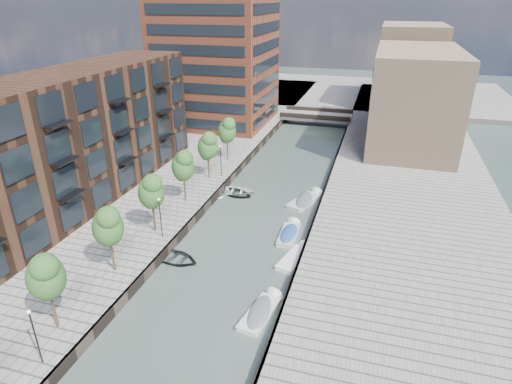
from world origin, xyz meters
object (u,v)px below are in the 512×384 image
at_px(tree_5, 207,145).
at_px(motorboat_3, 290,233).
at_px(tree_3, 151,190).
at_px(tree_4, 183,165).
at_px(car, 371,128).
at_px(sloop_1, 175,260).
at_px(sloop_3, 234,193).
at_px(motorboat_4, 306,200).
at_px(tree_2, 108,225).
at_px(motorboat_1, 262,311).
at_px(tree_6, 227,130).
at_px(sloop_4, 235,195).
at_px(motorboat_2, 297,257).
at_px(tree_1, 45,275).
at_px(bridge, 317,116).

bearing_deg(tree_5, motorboat_3, -36.98).
bearing_deg(tree_3, motorboat_3, 20.03).
bearing_deg(tree_4, car, 60.80).
bearing_deg(sloop_1, tree_5, 20.73).
relative_size(tree_3, sloop_3, 1.17).
relative_size(tree_4, motorboat_4, 1.02).
bearing_deg(tree_3, sloop_1, -40.17).
bearing_deg(tree_2, motorboat_1, -2.26).
bearing_deg(sloop_3, motorboat_1, -166.41).
height_order(tree_3, car, tree_3).
distance_m(tree_6, sloop_4, 11.19).
relative_size(tree_6, sloop_3, 1.17).
distance_m(sloop_4, car, 32.06).
bearing_deg(tree_3, motorboat_2, 2.69).
height_order(tree_5, car, tree_5).
xyz_separation_m(motorboat_2, car, (4.69, 39.91, 1.53)).
relative_size(tree_1, motorboat_2, 1.19).
distance_m(sloop_4, motorboat_2, 15.11).
bearing_deg(motorboat_2, car, 83.29).
bearing_deg(tree_6, tree_5, -90.00).
relative_size(sloop_1, motorboat_2, 0.94).
distance_m(sloop_1, motorboat_4, 18.09).
relative_size(tree_5, motorboat_3, 1.21).
bearing_deg(sloop_4, motorboat_2, -123.44).
distance_m(tree_2, motorboat_2, 16.85).
distance_m(tree_1, motorboat_2, 20.98).
xyz_separation_m(tree_1, tree_2, (0.00, 7.00, 0.00)).
xyz_separation_m(tree_5, sloop_4, (4.16, -1.93, -5.31)).
height_order(tree_1, tree_2, same).
bearing_deg(tree_5, sloop_4, -24.84).
relative_size(tree_5, sloop_3, 1.17).
distance_m(motorboat_2, motorboat_4, 11.98).
height_order(sloop_1, motorboat_3, motorboat_3).
height_order(tree_6, motorboat_4, tree_6).
bearing_deg(car, motorboat_1, -104.34).
xyz_separation_m(tree_3, motorboat_3, (12.53, 4.57, -5.11)).
bearing_deg(motorboat_1, sloop_4, 114.33).
relative_size(motorboat_3, car, 1.35).
height_order(sloop_4, motorboat_3, motorboat_3).
bearing_deg(bridge, tree_1, -97.93).
distance_m(tree_6, sloop_3, 10.85).
bearing_deg(motorboat_3, sloop_3, 137.65).
xyz_separation_m(tree_2, tree_3, (0.00, 7.00, 0.00)).
relative_size(tree_1, tree_3, 1.00).
distance_m(sloop_4, motorboat_3, 11.24).
xyz_separation_m(sloop_1, sloop_3, (0.48, 15.32, 0.00)).
bearing_deg(tree_2, sloop_1, 49.67).
distance_m(tree_3, motorboat_1, 15.88).
relative_size(tree_2, motorboat_2, 1.19).
distance_m(tree_4, sloop_4, 8.44).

